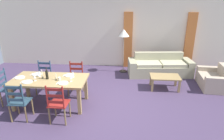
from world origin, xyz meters
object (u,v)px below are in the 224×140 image
dining_chair_near_left (19,101)px  wine_glass_far_right (73,73)px  wine_glass_far_left (39,73)px  wine_bottle (47,75)px  wine_glass_near_right (71,77)px  coffee_table (165,78)px  dining_chair_far_right (76,78)px  wine_glass_near_left (35,77)px  standing_lamp (124,35)px  dining_chair_near_right (58,104)px  armchair_upholstered (216,80)px  dining_table (50,82)px  dining_chair_head_west (8,87)px  couch (159,67)px  dining_chair_far_left (44,77)px  coffee_cup_primary (59,79)px

dining_chair_near_left → wine_glass_far_right: bearing=40.2°
wine_glass_far_left → wine_bottle: bearing=-28.1°
wine_glass_near_right → coffee_table: bearing=28.1°
dining_chair_far_right → wine_bottle: bearing=-125.4°
wine_glass_near_left → standing_lamp: (2.12, 2.80, 0.55)m
dining_chair_near_left → dining_chair_near_right: same height
armchair_upholstered → wine_bottle: bearing=-162.7°
dining_table → wine_glass_far_right: 0.63m
dining_chair_far_right → wine_bottle: size_ratio=3.04×
wine_glass_far_right → armchair_upholstered: (4.21, 1.34, -0.61)m
dining_table → wine_glass_near_left: (-0.30, -0.15, 0.20)m
dining_chair_near_right → armchair_upholstered: dining_chair_near_right is taller
dining_chair_near_right → wine_glass_near_left: size_ratio=5.96×
coffee_table → standing_lamp: 2.20m
dining_chair_near_left → coffee_table: 4.12m
wine_glass_near_right → standing_lamp: 3.07m
wine_glass_near_right → standing_lamp: bearing=66.2°
wine_bottle → armchair_upholstered: bearing=17.3°
dining_chair_head_west → couch: (4.31, 2.50, -0.19)m
dining_chair_near_right → dining_chair_far_left: size_ratio=1.00×
couch → dining_chair_near_left: bearing=-138.7°
armchair_upholstered → wine_glass_far_left: bearing=-165.0°
dining_chair_far_right → couch: (2.68, 1.74, -0.19)m
dining_table → wine_glass_near_right: size_ratio=11.80×
coffee_cup_primary → couch: 3.87m
dining_chair_near_left → dining_chair_far_right: bearing=56.9°
dining_chair_far_left → dining_chair_far_right: 0.96m
dining_chair_near_left → dining_chair_near_right: bearing=-1.2°
wine_glass_near_left → dining_chair_near_right: bearing=-37.5°
wine_glass_far_left → wine_glass_far_right: same height
dining_chair_head_west → wine_glass_near_left: size_ratio=5.96×
dining_table → coffee_table: 3.41m
wine_glass_near_left → wine_glass_near_right: size_ratio=1.00×
dining_chair_head_west → wine_glass_near_right: (1.75, -0.08, 0.38)m
dining_chair_far_left → wine_bottle: wine_bottle is taller
dining_chair_far_right → wine_bottle: (-0.52, -0.74, 0.39)m
dining_table → dining_chair_near_left: bearing=-122.5°
dining_chair_far_left → wine_bottle: bearing=-59.2°
standing_lamp → dining_chair_far_right: bearing=-124.9°
wine_glass_far_left → dining_chair_far_left: bearing=105.9°
coffee_table → armchair_upholstered: armchair_upholstered is taller
wine_glass_far_right → coffee_cup_primary: wine_glass_far_right is taller
wine_bottle → wine_glass_near_left: (-0.26, -0.14, -0.01)m
dining_table → wine_glass_far_right: (0.58, 0.16, 0.20)m
dining_chair_near_right → wine_glass_far_right: bearing=82.5°
coffee_table → armchair_upholstered: (1.63, 0.24, -0.11)m
dining_chair_near_right → standing_lamp: standing_lamp is taller
standing_lamp → dining_chair_head_west: bearing=-137.9°
wine_glass_far_right → wine_glass_near_left: bearing=-160.7°
wine_glass_near_left → wine_glass_near_right: (0.91, 0.04, 0.00)m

